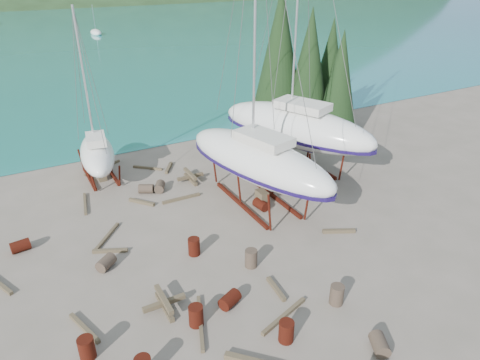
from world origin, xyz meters
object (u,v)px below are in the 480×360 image
large_sailboat_far (296,126)px  small_sailboat_shore (97,153)px  large_sailboat_near (258,159)px  worker (291,182)px

large_sailboat_far → small_sailboat_shore: size_ratio=1.71×
large_sailboat_near → worker: size_ratio=9.38×
large_sailboat_far → worker: size_ratio=10.08×
large_sailboat_near → large_sailboat_far: 5.72m
large_sailboat_near → large_sailboat_far: bearing=18.5°
large_sailboat_near → large_sailboat_far: (4.82, 3.07, 0.24)m
worker → large_sailboat_near: bearing=116.8°
large_sailboat_far → worker: (-2.60, -3.34, -2.07)m
large_sailboat_near → small_sailboat_shore: size_ratio=1.59×
large_sailboat_far → worker: bearing=-150.2°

